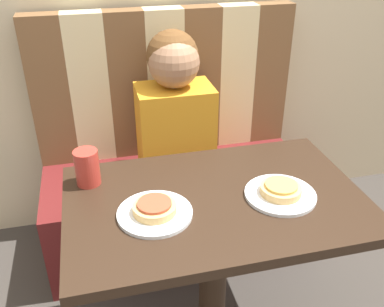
{
  "coord_description": "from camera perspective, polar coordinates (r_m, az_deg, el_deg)",
  "views": [
    {
      "loc": [
        -0.34,
        -1.08,
        1.5
      ],
      "look_at": [
        0.0,
        0.32,
        0.69
      ],
      "focal_mm": 40.0,
      "sensor_mm": 36.0,
      "label": 1
    }
  ],
  "objects": [
    {
      "name": "dining_table",
      "position": [
        1.45,
        3.04,
        -9.18
      ],
      "size": [
        0.96,
        0.62,
        0.7
      ],
      "color": "black",
      "rests_on": "ground_plane"
    },
    {
      "name": "plate_right",
      "position": [
        1.41,
        11.68,
        -5.39
      ],
      "size": [
        0.23,
        0.23,
        0.01
      ],
      "color": "white",
      "rests_on": "dining_table"
    },
    {
      "name": "booth_backrest",
      "position": [
        2.09,
        -3.62,
        9.32
      ],
      "size": [
        1.24,
        0.1,
        0.7
      ],
      "color": "brown",
      "rests_on": "booth_seat"
    },
    {
      "name": "plate_left",
      "position": [
        1.31,
        -4.97,
        -7.94
      ],
      "size": [
        0.23,
        0.23,
        0.01
      ],
      "color": "white",
      "rests_on": "dining_table"
    },
    {
      "name": "drinking_cup",
      "position": [
        1.46,
        -13.81,
        -1.82
      ],
      "size": [
        0.08,
        0.08,
        0.12
      ],
      "color": "#B23328",
      "rests_on": "dining_table"
    },
    {
      "name": "pizza_right",
      "position": [
        1.4,
        11.77,
        -4.66
      ],
      "size": [
        0.13,
        0.13,
        0.03
      ],
      "color": "tan",
      "rests_on": "plate_right"
    },
    {
      "name": "person",
      "position": [
        1.89,
        -2.35,
        6.77
      ],
      "size": [
        0.33,
        0.25,
        0.65
      ],
      "color": "orange",
      "rests_on": "booth_seat"
    },
    {
      "name": "booth_seat",
      "position": [
        2.16,
        -2.02,
        -6.97
      ],
      "size": [
        1.24,
        0.55,
        0.43
      ],
      "color": "#5B1919",
      "rests_on": "ground_plane"
    },
    {
      "name": "pizza_left",
      "position": [
        1.3,
        -5.01,
        -7.18
      ],
      "size": [
        0.13,
        0.13,
        0.03
      ],
      "color": "tan",
      "rests_on": "plate_left"
    }
  ]
}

